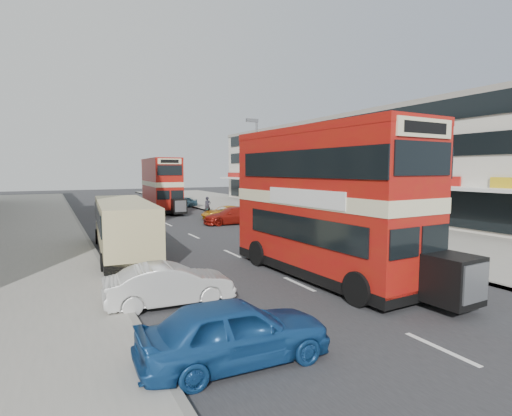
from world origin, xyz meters
TOP-DOWN VIEW (x-y plane):
  - ground at (0.00, 0.00)m, footprint 160.00×160.00m
  - road_surface at (0.00, 20.00)m, footprint 12.00×90.00m
  - pavement_right at (12.00, 20.00)m, footprint 12.00×90.00m
  - kerb_left at (-6.10, 20.00)m, footprint 0.20×90.00m
  - kerb_right at (6.10, 20.00)m, footprint 0.20×90.00m
  - commercial_row at (19.95, 22.00)m, footprint 9.90×46.20m
  - wooded_hill at (85.00, 45.00)m, footprint 172.80×230.40m
  - street_lamp at (6.52, 18.00)m, footprint 1.00×0.20m
  - bus_main at (1.48, 2.44)m, footprint 3.23×10.23m
  - bus_second at (1.97, 29.58)m, footprint 2.99×9.42m
  - coach at (-4.79, 10.39)m, footprint 3.03×9.49m
  - car_left_near at (-4.58, -2.38)m, footprint 4.30×1.87m
  - car_left_front at (-4.82, 2.00)m, footprint 4.01×1.61m
  - car_right_a at (4.50, 18.00)m, footprint 4.68×2.18m
  - car_right_b at (5.14, 20.94)m, footprint 4.18×1.99m
  - car_right_c at (5.00, 33.00)m, footprint 3.63×1.77m
  - pedestrian_near at (8.44, 12.44)m, footprint 0.69×0.61m
  - cyclist at (3.81, 21.59)m, footprint 0.75×1.84m

SIDE VIEW (x-z plane):
  - ground at x=0.00m, z-range 0.00..0.00m
  - wooded_hill at x=85.00m, z-range -10.00..10.00m
  - road_surface at x=0.00m, z-range 0.00..0.01m
  - pavement_right at x=12.00m, z-range 0.00..0.15m
  - kerb_left at x=-6.10m, z-range -0.01..0.15m
  - kerb_right at x=6.10m, z-range -0.01..0.15m
  - car_right_b at x=5.14m, z-range 0.00..1.15m
  - car_right_c at x=5.00m, z-range 0.00..1.19m
  - cyclist at x=3.81m, z-range -0.33..1.60m
  - car_left_front at x=-4.82m, z-range 0.00..1.30m
  - car_right_a at x=4.50m, z-range 0.00..1.32m
  - car_left_near at x=-4.58m, z-range 0.00..1.44m
  - pedestrian_near at x=8.44m, z-range 0.15..1.71m
  - coach at x=-4.79m, z-range 0.22..2.70m
  - bus_second at x=1.97m, z-range 0.14..5.26m
  - bus_main at x=1.48m, z-range 0.15..5.75m
  - commercial_row at x=19.95m, z-range 0.05..9.35m
  - street_lamp at x=6.52m, z-range 0.72..8.85m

